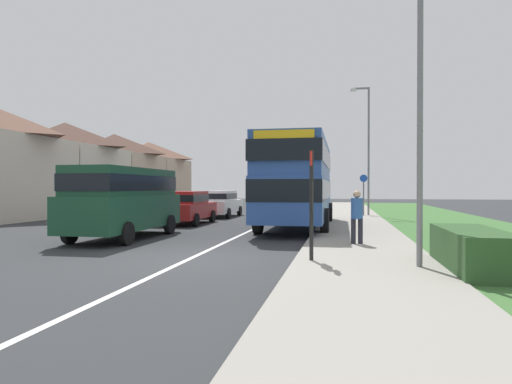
{
  "coord_description": "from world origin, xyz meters",
  "views": [
    {
      "loc": [
        3.69,
        -10.49,
        1.76
      ],
      "look_at": [
        0.72,
        4.82,
        1.6
      ],
      "focal_mm": 31.37,
      "sensor_mm": 36.0,
      "label": 1
    }
  ],
  "objects_px": {
    "double_decker_bus": "(298,179)",
    "parked_van_dark_green": "(125,197)",
    "cycle_route_sign": "(364,193)",
    "parked_car_white": "(220,202)",
    "bus_stop_sign": "(311,197)",
    "parked_car_red": "(186,206)",
    "pedestrian_at_stop": "(357,214)",
    "street_lamp_mid": "(367,143)",
    "street_lamp_near": "(415,45)"
  },
  "relations": [
    {
      "from": "parked_van_dark_green",
      "to": "street_lamp_mid",
      "type": "relative_size",
      "value": 0.72
    },
    {
      "from": "bus_stop_sign",
      "to": "street_lamp_near",
      "type": "height_order",
      "value": "street_lamp_near"
    },
    {
      "from": "street_lamp_near",
      "to": "street_lamp_mid",
      "type": "height_order",
      "value": "street_lamp_near"
    },
    {
      "from": "parked_car_white",
      "to": "bus_stop_sign",
      "type": "bearing_deg",
      "value": -67.44
    },
    {
      "from": "parked_car_white",
      "to": "cycle_route_sign",
      "type": "distance_m",
      "value": 8.51
    },
    {
      "from": "double_decker_bus",
      "to": "bus_stop_sign",
      "type": "height_order",
      "value": "double_decker_bus"
    },
    {
      "from": "pedestrian_at_stop",
      "to": "street_lamp_mid",
      "type": "relative_size",
      "value": 0.22
    },
    {
      "from": "street_lamp_near",
      "to": "parked_car_red",
      "type": "bearing_deg",
      "value": 129.66
    },
    {
      "from": "bus_stop_sign",
      "to": "double_decker_bus",
      "type": "bearing_deg",
      "value": 97.53
    },
    {
      "from": "street_lamp_mid",
      "to": "double_decker_bus",
      "type": "bearing_deg",
      "value": -112.18
    },
    {
      "from": "parked_van_dark_green",
      "to": "parked_car_white",
      "type": "xyz_separation_m",
      "value": [
        0.18,
        11.53,
        -0.55
      ]
    },
    {
      "from": "cycle_route_sign",
      "to": "pedestrian_at_stop",
      "type": "bearing_deg",
      "value": -93.35
    },
    {
      "from": "cycle_route_sign",
      "to": "street_lamp_near",
      "type": "height_order",
      "value": "street_lamp_near"
    },
    {
      "from": "bus_stop_sign",
      "to": "parked_van_dark_green",
      "type": "bearing_deg",
      "value": 148.38
    },
    {
      "from": "parked_car_red",
      "to": "parked_car_white",
      "type": "bearing_deg",
      "value": 88.21
    },
    {
      "from": "double_decker_bus",
      "to": "cycle_route_sign",
      "type": "relative_size",
      "value": 3.81
    },
    {
      "from": "parked_car_white",
      "to": "parked_car_red",
      "type": "bearing_deg",
      "value": -91.79
    },
    {
      "from": "double_decker_bus",
      "to": "street_lamp_near",
      "type": "relative_size",
      "value": 1.16
    },
    {
      "from": "parked_van_dark_green",
      "to": "street_lamp_near",
      "type": "bearing_deg",
      "value": -27.03
    },
    {
      "from": "pedestrian_at_stop",
      "to": "street_lamp_mid",
      "type": "bearing_deg",
      "value": 85.91
    },
    {
      "from": "parked_van_dark_green",
      "to": "cycle_route_sign",
      "type": "distance_m",
      "value": 15.38
    },
    {
      "from": "parked_car_red",
      "to": "pedestrian_at_stop",
      "type": "height_order",
      "value": "pedestrian_at_stop"
    },
    {
      "from": "cycle_route_sign",
      "to": "parked_car_white",
      "type": "bearing_deg",
      "value": -171.67
    },
    {
      "from": "street_lamp_near",
      "to": "street_lamp_mid",
      "type": "bearing_deg",
      "value": 90.18
    },
    {
      "from": "pedestrian_at_stop",
      "to": "parked_van_dark_green",
      "type": "bearing_deg",
      "value": 173.24
    },
    {
      "from": "parked_car_red",
      "to": "street_lamp_mid",
      "type": "distance_m",
      "value": 11.78
    },
    {
      "from": "parked_car_red",
      "to": "parked_car_white",
      "type": "xyz_separation_m",
      "value": [
        0.17,
        5.4,
        -0.0
      ]
    },
    {
      "from": "parked_car_white",
      "to": "double_decker_bus",
      "type": "bearing_deg",
      "value": -50.86
    },
    {
      "from": "double_decker_bus",
      "to": "parked_car_white",
      "type": "bearing_deg",
      "value": 129.14
    },
    {
      "from": "double_decker_bus",
      "to": "pedestrian_at_stop",
      "type": "relative_size",
      "value": 5.75
    },
    {
      "from": "parked_van_dark_green",
      "to": "parked_car_red",
      "type": "relative_size",
      "value": 1.32
    },
    {
      "from": "cycle_route_sign",
      "to": "double_decker_bus",
      "type": "bearing_deg",
      "value": -111.9
    },
    {
      "from": "double_decker_bus",
      "to": "street_lamp_near",
      "type": "distance_m",
      "value": 10.44
    },
    {
      "from": "double_decker_bus",
      "to": "street_lamp_mid",
      "type": "relative_size",
      "value": 1.24
    },
    {
      "from": "cycle_route_sign",
      "to": "bus_stop_sign",
      "type": "bearing_deg",
      "value": -96.42
    },
    {
      "from": "parked_van_dark_green",
      "to": "double_decker_bus",
      "type": "bearing_deg",
      "value": 42.59
    },
    {
      "from": "double_decker_bus",
      "to": "street_lamp_mid",
      "type": "distance_m",
      "value": 9.06
    },
    {
      "from": "double_decker_bus",
      "to": "parked_car_red",
      "type": "distance_m",
      "value": 5.71
    },
    {
      "from": "parked_car_white",
      "to": "cycle_route_sign",
      "type": "relative_size",
      "value": 1.81
    },
    {
      "from": "parked_van_dark_green",
      "to": "street_lamp_mid",
      "type": "xyz_separation_m",
      "value": [
        8.79,
        13.16,
        2.99
      ]
    },
    {
      "from": "parked_car_white",
      "to": "pedestrian_at_stop",
      "type": "distance_m",
      "value": 14.59
    },
    {
      "from": "parked_van_dark_green",
      "to": "parked_car_red",
      "type": "height_order",
      "value": "parked_van_dark_green"
    },
    {
      "from": "double_decker_bus",
      "to": "parked_van_dark_green",
      "type": "xyz_separation_m",
      "value": [
        -5.47,
        -5.03,
        -0.72
      ]
    },
    {
      "from": "cycle_route_sign",
      "to": "street_lamp_mid",
      "type": "bearing_deg",
      "value": 62.68
    },
    {
      "from": "parked_van_dark_green",
      "to": "bus_stop_sign",
      "type": "relative_size",
      "value": 2.13
    },
    {
      "from": "street_lamp_mid",
      "to": "parked_van_dark_green",
      "type": "bearing_deg",
      "value": -123.74
    },
    {
      "from": "bus_stop_sign",
      "to": "cycle_route_sign",
      "type": "relative_size",
      "value": 1.03
    },
    {
      "from": "parked_car_red",
      "to": "street_lamp_near",
      "type": "bearing_deg",
      "value": -50.34
    },
    {
      "from": "parked_van_dark_green",
      "to": "street_lamp_mid",
      "type": "bearing_deg",
      "value": 56.26
    },
    {
      "from": "pedestrian_at_stop",
      "to": "street_lamp_near",
      "type": "distance_m",
      "value": 5.27
    }
  ]
}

